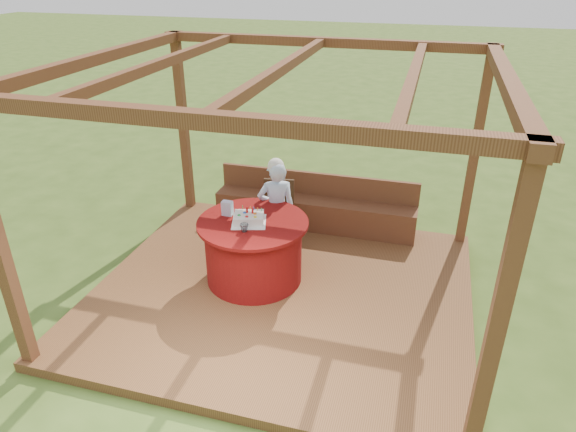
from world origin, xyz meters
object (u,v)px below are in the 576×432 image
object	(u,v)px
bench	(315,210)
table	(254,250)
gift_bag	(227,208)
elderly_woman	(276,208)
chair	(278,208)
drinking_glass	(244,228)
birthday_cake	(249,218)

from	to	relation	value
bench	table	distance (m)	1.65
bench	gift_bag	xyz separation A→B (m)	(-0.76, -1.52, 0.64)
elderly_woman	chair	bearing A→B (deg)	104.09
bench	table	world-z (taller)	table
chair	bench	bearing A→B (deg)	51.02
table	gift_bag	distance (m)	0.61
elderly_woman	gift_bag	xyz separation A→B (m)	(-0.46, -0.56, 0.20)
table	drinking_glass	xyz separation A→B (m)	(-0.01, -0.27, 0.45)
gift_bag	bench	bearing A→B (deg)	65.96
birthday_cake	drinking_glass	distance (m)	0.24
chair	birthday_cake	distance (m)	1.18
chair	gift_bag	xyz separation A→B (m)	(-0.35, -1.00, 0.42)
table	chair	size ratio (longest dim) A/B	1.54
birthday_cake	gift_bag	size ratio (longest dim) A/B	2.70
table	drinking_glass	size ratio (longest dim) A/B	13.37
bench	table	xyz separation A→B (m)	(-0.41, -1.59, 0.15)
table	elderly_woman	world-z (taller)	elderly_woman
chair	elderly_woman	distance (m)	0.51
bench	elderly_woman	bearing A→B (deg)	-107.56
table	elderly_woman	bearing A→B (deg)	80.64
bench	birthday_cake	world-z (taller)	birthday_cake
drinking_glass	birthday_cake	bearing A→B (deg)	96.35
chair	drinking_glass	bearing A→B (deg)	-90.05
gift_bag	drinking_glass	bearing A→B (deg)	-42.40
bench	elderly_woman	distance (m)	1.10
table	chair	distance (m)	1.08
elderly_woman	birthday_cake	size ratio (longest dim) A/B	2.81
drinking_glass	gift_bag	bearing A→B (deg)	134.99
bench	table	size ratio (longest dim) A/B	2.22
table	gift_bag	bearing A→B (deg)	167.63
bench	chair	world-z (taller)	chair
chair	elderly_woman	bearing A→B (deg)	-75.91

